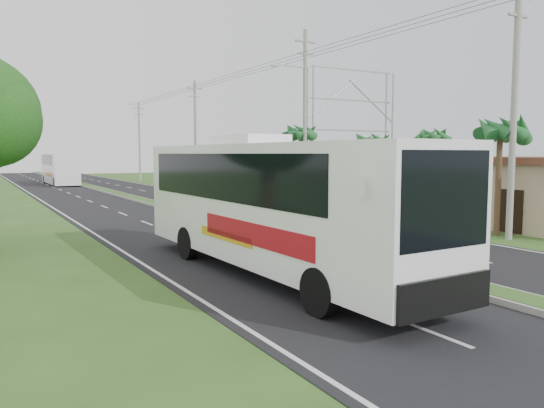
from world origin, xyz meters
TOP-DOWN VIEW (x-y plane):
  - ground at (0.00, 0.00)m, footprint 180.00×180.00m
  - road_asphalt at (0.00, 20.00)m, footprint 14.00×160.00m
  - median_strip at (0.00, 20.00)m, footprint 1.20×160.00m
  - lane_edge_left at (-6.70, 20.00)m, footprint 0.12×160.00m
  - lane_edge_right at (6.70, 20.00)m, footprint 0.12×160.00m
  - shop_near at (14.00, 6.00)m, footprint 8.60×12.60m
  - shop_mid at (14.00, 22.00)m, footprint 7.60×10.60m
  - shop_far at (14.00, 36.00)m, footprint 8.60×11.60m
  - palm_verge_a at (9.00, 3.00)m, footprint 2.40×2.40m
  - palm_verge_b at (9.40, 12.00)m, footprint 2.40×2.40m
  - palm_verge_c at (8.80, 19.00)m, footprint 2.40×2.40m
  - palm_verge_d at (9.30, 28.00)m, footprint 2.40×2.40m
  - palm_behind_shop at (17.50, 15.00)m, footprint 2.40×2.40m
  - utility_pole_a at (8.50, 2.00)m, footprint 1.60×0.28m
  - utility_pole_b at (8.47, 18.00)m, footprint 3.20×0.28m
  - utility_pole_c at (8.50, 38.00)m, footprint 1.60×0.28m
  - utility_pole_d at (8.50, 58.00)m, footprint 1.60×0.28m
  - billboard_lattice at (22.00, 30.00)m, footprint 10.18×1.18m
  - coach_bus_main at (-3.73, 1.39)m, footprint 3.12×13.31m
  - coach_bus_far at (-1.98, 55.61)m, footprint 2.89×12.64m
  - motorcyclist at (0.35, 9.75)m, footprint 1.85×0.60m

SIDE VIEW (x-z plane):
  - ground at x=0.00m, z-range 0.00..0.00m
  - lane_edge_left at x=-6.70m, z-range 0.00..0.00m
  - lane_edge_right at x=6.70m, z-range 0.00..0.00m
  - road_asphalt at x=0.00m, z-range 0.00..0.02m
  - median_strip at x=0.00m, z-range 0.01..0.20m
  - motorcyclist at x=0.35m, z-range -0.33..2.14m
  - shop_near at x=14.00m, z-range 0.02..3.54m
  - shop_mid at x=14.00m, z-range 0.02..3.69m
  - shop_far at x=14.00m, z-range 0.02..3.84m
  - coach_bus_far at x=-1.98m, z-range 0.25..3.92m
  - coach_bus_main at x=-3.73m, z-range 0.21..4.49m
  - palm_verge_b at x=9.40m, z-range 1.83..6.88m
  - palm_verge_d at x=9.30m, z-range 1.92..7.17m
  - palm_verge_a at x=9.00m, z-range 2.02..7.47m
  - palm_behind_shop at x=17.50m, z-range 2.11..7.76m
  - palm_verge_c at x=8.80m, z-range 2.20..8.05m
  - utility_pole_d at x=8.50m, z-range 0.17..10.67m
  - utility_pole_a at x=8.50m, z-range 0.17..11.17m
  - utility_pole_c at x=8.50m, z-range 0.17..11.17m
  - utility_pole_b at x=8.47m, z-range 0.26..12.26m
  - billboard_lattice at x=22.00m, z-range 0.79..12.86m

